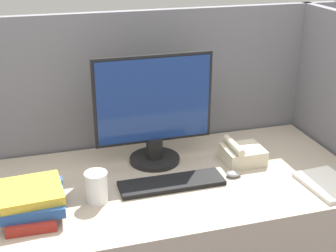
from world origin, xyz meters
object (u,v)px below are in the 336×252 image
object	(u,v)px
monitor	(154,114)
coffee_cup	(97,187)
book_stack	(32,201)
keyboard	(172,183)
mouse	(233,174)
desk_telephone	(242,154)

from	to	relation	value
monitor	coffee_cup	world-z (taller)	monitor
monitor	book_stack	world-z (taller)	monitor
keyboard	mouse	distance (m)	0.29
keyboard	desk_telephone	distance (m)	0.40
monitor	keyboard	xyz separation A→B (m)	(0.01, -0.24, -0.23)
monitor	desk_telephone	distance (m)	0.46
coffee_cup	book_stack	distance (m)	0.25
book_stack	desk_telephone	bearing A→B (deg)	10.37
keyboard	coffee_cup	world-z (taller)	coffee_cup
keyboard	book_stack	world-z (taller)	book_stack
keyboard	coffee_cup	bearing A→B (deg)	-173.47
keyboard	mouse	world-z (taller)	mouse
mouse	book_stack	world-z (taller)	book_stack
desk_telephone	coffee_cup	bearing A→B (deg)	-167.49
monitor	desk_telephone	bearing A→B (deg)	-17.61
keyboard	coffee_cup	size ratio (longest dim) A/B	3.50
book_stack	monitor	bearing A→B (deg)	28.00
mouse	book_stack	size ratio (longest dim) A/B	0.23
keyboard	mouse	xyz separation A→B (m)	(0.29, -0.00, 0.00)
book_stack	coffee_cup	bearing A→B (deg)	4.20
monitor	desk_telephone	world-z (taller)	monitor
monitor	book_stack	size ratio (longest dim) A/B	1.90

